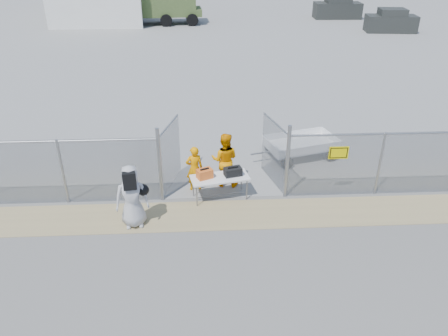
{
  "coord_description": "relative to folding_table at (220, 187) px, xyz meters",
  "views": [
    {
      "loc": [
        -0.64,
        -10.07,
        7.61
      ],
      "look_at": [
        0.0,
        2.0,
        1.1
      ],
      "focal_mm": 35.0,
      "sensor_mm": 36.0,
      "label": 1
    }
  ],
  "objects": [
    {
      "name": "dirt_strip",
      "position": [
        0.14,
        -1.0,
        -0.38
      ],
      "size": [
        44.0,
        1.6,
        0.01
      ],
      "primitive_type": "cube",
      "color": "#97875B",
      "rests_on": "ground"
    },
    {
      "name": "visitor",
      "position": [
        -2.58,
        -1.34,
        0.58
      ],
      "size": [
        1.03,
        0.75,
        1.94
      ],
      "primitive_type": "imported",
      "rotation": [
        0.0,
        0.0,
        0.14
      ],
      "color": "#A7A7A9",
      "rests_on": "ground"
    },
    {
      "name": "orange_bag",
      "position": [
        -0.48,
        -0.03,
        0.54
      ],
      "size": [
        0.56,
        0.48,
        0.3
      ],
      "primitive_type": "cube",
      "rotation": [
        0.0,
        0.0,
        0.43
      ],
      "color": "orange",
      "rests_on": "folding_table"
    },
    {
      "name": "utility_trailer",
      "position": [
        3.23,
        2.84,
        0.02
      ],
      "size": [
        3.75,
        2.62,
        0.83
      ],
      "primitive_type": null,
      "rotation": [
        0.0,
        0.0,
        0.28
      ],
      "color": "silver",
      "rests_on": "ground"
    },
    {
      "name": "chain_link_fence",
      "position": [
        0.14,
        0.0,
        0.71
      ],
      "size": [
        40.0,
        0.2,
        2.2
      ],
      "primitive_type": null,
      "color": "gray",
      "rests_on": "ground"
    },
    {
      "name": "ground",
      "position": [
        0.14,
        -2.0,
        -0.39
      ],
      "size": [
        160.0,
        160.0,
        0.0
      ],
      "primitive_type": "plane",
      "color": "#515151"
    },
    {
      "name": "security_worker_right",
      "position": [
        0.2,
        0.87,
        0.56
      ],
      "size": [
        1.04,
        0.87,
        1.89
      ],
      "primitive_type": "imported",
      "rotation": [
        0.0,
        0.0,
        2.96
      ],
      "color": "orange",
      "rests_on": "ground"
    },
    {
      "name": "parked_vehicle_mid",
      "position": [
        13.35,
        33.52,
        0.65
      ],
      "size": [
        4.65,
        2.22,
        2.08
      ],
      "primitive_type": null,
      "rotation": [
        0.0,
        0.0,
        -0.03
      ],
      "color": "#292C29",
      "rests_on": "ground"
    },
    {
      "name": "parked_vehicle_near",
      "position": [
        16.04,
        26.41,
        0.56
      ],
      "size": [
        4.4,
        2.37,
        1.91
      ],
      "primitive_type": null,
      "rotation": [
        0.0,
        0.0,
        -0.11
      ],
      "color": "#292C29",
      "rests_on": "ground"
    },
    {
      "name": "black_duffel",
      "position": [
        0.42,
        0.09,
        0.52
      ],
      "size": [
        0.62,
        0.46,
        0.27
      ],
      "primitive_type": "cube",
      "rotation": [
        0.0,
        0.0,
        0.27
      ],
      "color": "black",
      "rests_on": "folding_table"
    },
    {
      "name": "folding_table",
      "position": [
        0.0,
        0.0,
        0.0
      ],
      "size": [
        1.95,
        1.12,
        0.78
      ],
      "primitive_type": null,
      "rotation": [
        0.0,
        0.0,
        0.2
      ],
      "color": "silver",
      "rests_on": "ground"
    },
    {
      "name": "military_truck",
      "position": [
        -3.93,
        31.27,
        1.31
      ],
      "size": [
        7.29,
        3.15,
        3.39
      ],
      "primitive_type": null,
      "rotation": [
        0.0,
        0.0,
        0.07
      ],
      "color": "#475C2C",
      "rests_on": "ground"
    },
    {
      "name": "tarmac_inside",
      "position": [
        0.14,
        40.0,
        -0.38
      ],
      "size": [
        160.0,
        80.0,
        0.01
      ],
      "primitive_type": "cube",
      "color": "gray",
      "rests_on": "ground"
    },
    {
      "name": "security_worker_left",
      "position": [
        -0.81,
        0.6,
        0.4
      ],
      "size": [
        0.64,
        0.49,
        1.58
      ],
      "primitive_type": "imported",
      "rotation": [
        0.0,
        0.0,
        3.36
      ],
      "color": "orange",
      "rests_on": "ground"
    }
  ]
}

